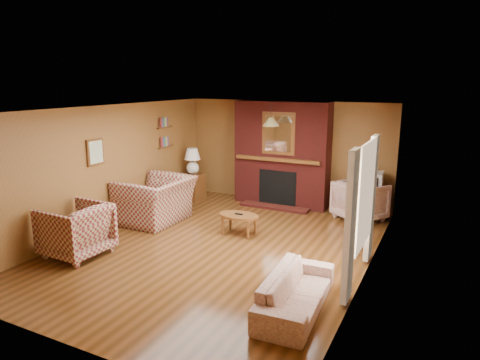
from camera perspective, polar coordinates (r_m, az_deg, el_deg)
The scene contains 20 objects.
floor at distance 7.63m, azimuth -2.79°, elevation -8.88°, with size 6.50×6.50×0.00m, color #41250E.
ceiling at distance 7.08m, azimuth -3.00°, elevation 9.42°, with size 6.50×6.50×0.00m, color white.
wall_back at distance 10.16m, azimuth 6.12°, elevation 3.69°, with size 6.50×6.50×0.00m, color brown.
wall_front at distance 4.82m, azimuth -22.32°, elevation -8.00°, with size 6.50×6.50×0.00m, color brown.
wall_left at distance 8.74m, azimuth -17.35°, elevation 1.61°, with size 6.50×6.50×0.00m, color brown.
wall_right at distance 6.45m, azimuth 16.88°, elevation -2.33°, with size 6.50×6.50×0.00m, color brown.
fireplace at distance 9.92m, azimuth 5.58°, elevation 3.37°, with size 2.20×0.82×2.40m.
window_right at distance 6.29m, azimuth 16.09°, elevation -3.37°, with size 0.10×1.85×2.00m.
bookshelf at distance 10.07m, azimuth -9.81°, elevation 6.16°, with size 0.09×0.55×0.71m.
botanical_print at distance 8.44m, azimuth -18.74°, elevation 3.54°, with size 0.05×0.40×0.50m.
pendant_light at distance 9.18m, azimuth 4.15°, elevation 7.76°, with size 0.36×0.36×0.48m.
plaid_loveseat at distance 8.97m, azimuth -11.17°, elevation -2.65°, with size 1.40×1.22×0.91m, color maroon.
plaid_armchair at distance 7.63m, azimuth -21.05°, elevation -6.25°, with size 0.94×0.97×0.88m, color maroon.
floral_sofa at distance 5.66m, azimuth 7.48°, elevation -14.52°, with size 1.67×0.65×0.49m, color beige.
floral_armchair at distance 9.27m, azimuth 15.72°, elevation -2.68°, with size 0.87×0.90×0.82m, color beige.
coffee_table at distance 8.09m, azimuth -0.15°, elevation -4.99°, with size 0.80×0.49×0.41m.
side_table at distance 10.57m, azimuth -6.27°, elevation -0.86°, with size 0.47×0.47×0.63m, color brown.
table_lamp at distance 10.43m, azimuth -6.36°, elevation 2.70°, with size 0.38×0.38×0.63m.
tv_stand at distance 9.43m, azimuth 16.77°, elevation -3.31°, with size 0.51×0.46×0.55m, color black.
crt_tv at distance 9.30m, azimuth 16.97°, elevation -0.34°, with size 0.52×0.52×0.45m.
Camera 1 is at (3.47, -6.16, 2.86)m, focal length 32.00 mm.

